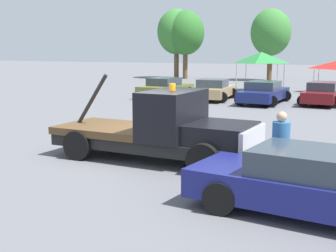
# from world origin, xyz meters

# --- Properties ---
(ground_plane) EXTENTS (160.00, 160.00, 0.00)m
(ground_plane) POSITION_xyz_m (0.00, 0.00, 0.00)
(ground_plane) COLOR slate
(tow_truck) EXTENTS (6.27, 2.69, 2.51)m
(tow_truck) POSITION_xyz_m (0.37, -0.03, 0.91)
(tow_truck) COLOR black
(tow_truck) RESTS_ON ground
(foreground_car) EXTENTS (5.63, 2.76, 1.34)m
(foreground_car) POSITION_xyz_m (5.08, -3.09, 0.65)
(foreground_car) COLOR navy
(foreground_car) RESTS_ON ground
(person_near_truck) EXTENTS (0.41, 0.41, 1.86)m
(person_near_truck) POSITION_xyz_m (4.00, -1.53, 1.07)
(person_near_truck) COLOR #847051
(person_near_truck) RESTS_ON ground
(parked_car_olive) EXTENTS (2.95, 4.54, 1.34)m
(parked_car_olive) POSITION_xyz_m (-6.44, 16.00, 0.65)
(parked_car_olive) COLOR olive
(parked_car_olive) RESTS_ON ground
(parked_car_tan) EXTENTS (2.64, 4.33, 1.34)m
(parked_car_tan) POSITION_xyz_m (-3.12, 15.94, 0.65)
(parked_car_tan) COLOR tan
(parked_car_tan) RESTS_ON ground
(parked_car_navy) EXTENTS (2.74, 5.00, 1.34)m
(parked_car_navy) POSITION_xyz_m (0.20, 15.37, 0.65)
(parked_car_navy) COLOR navy
(parked_car_navy) RESTS_ON ground
(parked_car_maroon) EXTENTS (2.62, 4.75, 1.34)m
(parked_car_maroon) POSITION_xyz_m (3.52, 16.22, 0.65)
(parked_car_maroon) COLOR maroon
(parked_car_maroon) RESTS_ON ground
(canopy_tent_green) EXTENTS (3.09, 3.09, 2.97)m
(canopy_tent_green) POSITION_xyz_m (-1.64, 23.24, 2.55)
(canopy_tent_green) COLOR #9E9EA3
(canopy_tent_green) RESTS_ON ground
(tree_left) EXTENTS (3.96, 3.96, 7.06)m
(tree_left) POSITION_xyz_m (-3.17, 34.81, 4.74)
(tree_left) COLOR brown
(tree_left) RESTS_ON ground
(tree_center) EXTENTS (3.99, 3.99, 7.13)m
(tree_center) POSITION_xyz_m (-12.04, 34.45, 4.78)
(tree_center) COLOR brown
(tree_center) RESTS_ON ground
(tree_right) EXTENTS (4.11, 4.11, 7.33)m
(tree_right) POSITION_xyz_m (-13.13, 34.65, 4.92)
(tree_right) COLOR brown
(tree_right) RESTS_ON ground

